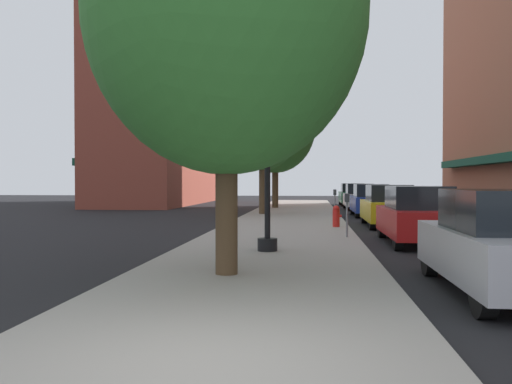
{
  "coord_description": "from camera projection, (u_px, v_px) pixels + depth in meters",
  "views": [
    {
      "loc": [
        0.99,
        -4.83,
        1.79
      ],
      "look_at": [
        -1.52,
        19.48,
        1.31
      ],
      "focal_mm": 37.77,
      "sensor_mm": 36.0,
      "label": 1
    }
  ],
  "objects": [
    {
      "name": "car_green",
      "position": [
        352.0,
        195.0,
        40.07
      ],
      "size": [
        1.8,
        4.3,
        1.66
      ],
      "rotation": [
        0.0,
        0.0,
        0.03
      ],
      "color": "black",
      "rests_on": "ground"
    },
    {
      "name": "building_far_background",
      "position": [
        160.0,
        114.0,
        42.73
      ],
      "size": [
        6.8,
        18.0,
        14.38
      ],
      "color": "brown",
      "rests_on": "ground"
    },
    {
      "name": "car_red",
      "position": [
        417.0,
        216.0,
        15.37
      ],
      "size": [
        1.8,
        4.3,
        1.66
      ],
      "rotation": [
        0.0,
        0.0,
        0.01
      ],
      "color": "black",
      "rests_on": "ground"
    },
    {
      "name": "tree_mid",
      "position": [
        226.0,
        13.0,
        9.61
      ],
      "size": [
        5.05,
        5.05,
        7.59
      ],
      "color": "#4C3823",
      "rests_on": "sidewalk_slab"
    },
    {
      "name": "sidewalk_slab",
      "position": [
        289.0,
        221.0,
        23.83
      ],
      "size": [
        4.8,
        50.0,
        0.12
      ],
      "primitive_type": "cube",
      "color": "gray",
      "rests_on": "ground"
    },
    {
      "name": "car_yellow",
      "position": [
        388.0,
        206.0,
        21.24
      ],
      "size": [
        1.8,
        4.3,
        1.66
      ],
      "rotation": [
        0.0,
        0.0,
        0.04
      ],
      "color": "black",
      "rests_on": "ground"
    },
    {
      "name": "lamppost",
      "position": [
        267.0,
        123.0,
        12.88
      ],
      "size": [
        0.48,
        0.48,
        5.9
      ],
      "color": "black",
      "rests_on": "sidewalk_slab"
    },
    {
      "name": "ground_plane",
      "position": [
        384.0,
        224.0,
        22.43
      ],
      "size": [
        90.0,
        90.0,
        0.0
      ],
      "primitive_type": "plane",
      "color": "black"
    },
    {
      "name": "parking_meter_near",
      "position": [
        347.0,
        210.0,
        16.12
      ],
      "size": [
        0.14,
        0.09,
        1.31
      ],
      "color": "slate",
      "rests_on": "sidewalk_slab"
    },
    {
      "name": "parking_meter_far",
      "position": [
        335.0,
        200.0,
        24.54
      ],
      "size": [
        0.14,
        0.09,
        1.31
      ],
      "color": "slate",
      "rests_on": "sidewalk_slab"
    },
    {
      "name": "car_white",
      "position": [
        359.0,
        197.0,
        34.24
      ],
      "size": [
        1.8,
        4.3,
        1.66
      ],
      "rotation": [
        0.0,
        0.0,
        -0.02
      ],
      "color": "black",
      "rests_on": "ground"
    },
    {
      "name": "tree_far",
      "position": [
        275.0,
        127.0,
        34.48
      ],
      "size": [
        5.16,
        5.16,
        8.17
      ],
      "color": "#4C3823",
      "rests_on": "sidewalk_slab"
    },
    {
      "name": "car_silver",
      "position": [
        504.0,
        244.0,
        8.45
      ],
      "size": [
        1.8,
        4.3,
        1.66
      ],
      "rotation": [
        0.0,
        0.0,
        -0.02
      ],
      "color": "black",
      "rests_on": "ground"
    },
    {
      "name": "car_blue",
      "position": [
        370.0,
        201.0,
        27.68
      ],
      "size": [
        1.8,
        4.3,
        1.66
      ],
      "rotation": [
        0.0,
        0.0,
        0.02
      ],
      "color": "black",
      "rests_on": "ground"
    },
    {
      "name": "fire_hydrant",
      "position": [
        336.0,
        216.0,
        19.8
      ],
      "size": [
        0.33,
        0.26,
        0.79
      ],
      "color": "red",
      "rests_on": "sidewalk_slab"
    },
    {
      "name": "tree_near",
      "position": [
        263.0,
        127.0,
        27.78
      ],
      "size": [
        3.86,
        3.86,
        6.71
      ],
      "color": "#4C3823",
      "rests_on": "sidewalk_slab"
    }
  ]
}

